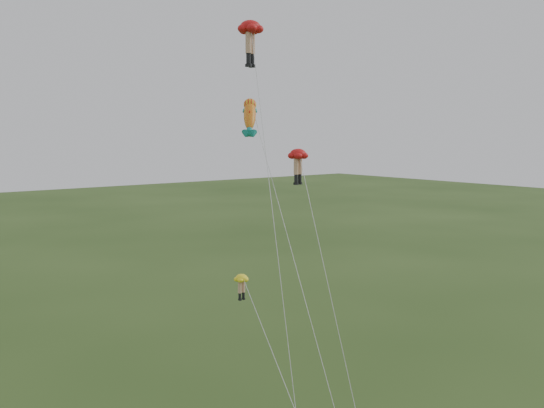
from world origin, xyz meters
TOP-DOWN VIEW (x-y plane):
  - legs_kite_red_high at (2.02, 8.46)m, footprint 5.41×10.99m
  - legs_kite_red_mid at (4.51, 6.77)m, footprint 3.01×8.49m
  - legs_kite_yellow at (-1.65, 4.04)m, footprint 1.97×8.82m
  - fish_kite at (3.32, 10.30)m, footprint 3.83×12.88m

SIDE VIEW (x-z plane):
  - legs_kite_yellow at x=-1.65m, z-range 3.20..11.23m
  - legs_kite_red_mid at x=4.51m, z-range 6.61..21.39m
  - fish_kite at x=3.32m, z-range 7.72..26.00m
  - legs_kite_red_high at x=2.02m, z-range 10.43..33.07m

